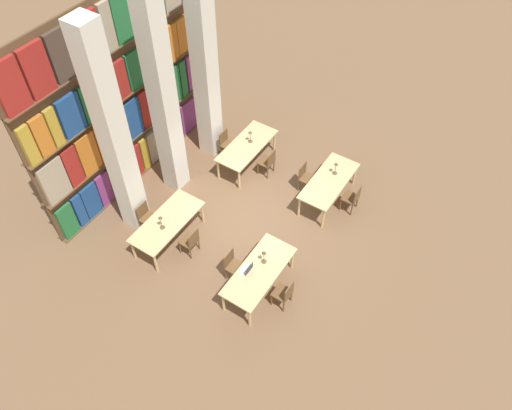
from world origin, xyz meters
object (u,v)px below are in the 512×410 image
(pillar_left, at_px, (114,138))
(desk_lamp_3, at_px, (250,135))
(chair_6, at_px, (268,162))
(reading_table_3, at_px, (247,147))
(reading_table_0, at_px, (259,273))
(chair_2, at_px, (352,198))
(reading_table_1, at_px, (329,182))
(reading_table_2, at_px, (167,223))
(chair_0, at_px, (284,293))
(pillar_center, at_px, (163,99))
(chair_4, at_px, (190,241))
(chair_5, at_px, (147,217))
(chair_3, at_px, (306,177))
(chair_7, at_px, (227,143))
(desk_lamp_1, at_px, (336,166))
(pillar_right, at_px, (204,66))
(desk_lamp_0, at_px, (264,255))
(desk_lamp_2, at_px, (161,220))
(laptop, at_px, (247,269))
(chair_1, at_px, (233,265))

(pillar_left, relative_size, desk_lamp_3, 14.99)
(chair_6, bearing_deg, reading_table_3, 89.81)
(reading_table_0, height_order, chair_2, chair_2)
(reading_table_1, bearing_deg, reading_table_2, 141.48)
(chair_0, bearing_deg, pillar_center, 69.40)
(chair_4, bearing_deg, chair_5, 90.00)
(chair_3, distance_m, chair_7, 2.70)
(chair_2, relative_size, desk_lamp_1, 2.14)
(pillar_right, height_order, chair_7, pillar_right)
(desk_lamp_0, xyz_separation_m, chair_6, (3.21, 1.89, -0.57))
(chair_2, bearing_deg, desk_lamp_3, 88.19)
(desk_lamp_1, relative_size, chair_6, 0.47)
(reading_table_3, relative_size, chair_7, 2.36)
(chair_4, distance_m, chair_5, 1.47)
(chair_6, xyz_separation_m, desk_lamp_3, (0.18, 0.73, 0.56))
(desk_lamp_2, bearing_deg, laptop, -87.81)
(chair_5, distance_m, chair_7, 3.52)
(reading_table_2, distance_m, chair_7, 3.57)
(desk_lamp_2, xyz_separation_m, chair_6, (3.73, -0.82, -0.60))
(reading_table_2, relative_size, reading_table_3, 1.00)
(desk_lamp_0, bearing_deg, chair_4, 98.70)
(chair_4, relative_size, reading_table_3, 0.42)
(desk_lamp_3, bearing_deg, reading_table_1, -92.81)
(pillar_left, bearing_deg, chair_7, -9.60)
(pillar_left, height_order, chair_2, pillar_left)
(pillar_center, height_order, reading_table_0, pillar_center)
(reading_table_1, bearing_deg, laptop, 175.56)
(chair_3, bearing_deg, desk_lamp_0, 11.41)
(chair_2, bearing_deg, chair_5, 129.85)
(laptop, bearing_deg, chair_0, 96.14)
(reading_table_1, bearing_deg, pillar_center, 114.06)
(chair_2, xyz_separation_m, reading_table_3, (-0.07, 3.43, 0.21))
(chair_1, bearing_deg, pillar_center, -118.60)
(chair_0, distance_m, chair_2, 3.60)
(reading_table_2, bearing_deg, desk_lamp_0, -83.82)
(pillar_center, distance_m, pillar_right, 1.74)
(pillar_left, relative_size, chair_2, 6.77)
(chair_2, bearing_deg, reading_table_2, 135.11)
(reading_table_2, bearing_deg, chair_3, -30.34)
(pillar_center, bearing_deg, reading_table_2, -145.72)
(chair_5, bearing_deg, desk_lamp_3, 166.80)
(pillar_left, xyz_separation_m, chair_4, (-0.03, -1.93, -2.52))
(pillar_center, relative_size, reading_table_1, 2.86)
(reading_table_1, relative_size, reading_table_3, 1.00)
(desk_lamp_0, bearing_deg, desk_lamp_3, 37.75)
(chair_0, height_order, reading_table_3, chair_0)
(desk_lamp_0, height_order, chair_7, desk_lamp_0)
(chair_0, bearing_deg, chair_1, 90.00)
(chair_6, bearing_deg, chair_7, 90.00)
(pillar_left, height_order, reading_table_1, pillar_left)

